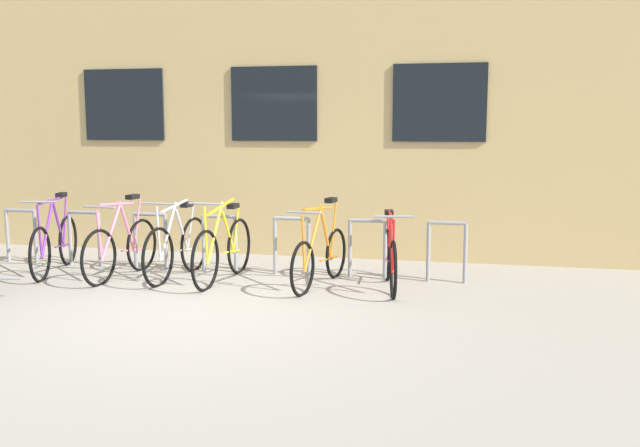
{
  "coord_description": "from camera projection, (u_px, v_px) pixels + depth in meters",
  "views": [
    {
      "loc": [
        2.88,
        -6.8,
        1.96
      ],
      "look_at": [
        1.04,
        1.6,
        0.74
      ],
      "focal_mm": 39.15,
      "sensor_mm": 36.0,
      "label": 1
    }
  ],
  "objects": [
    {
      "name": "bicycle_purple",
      "position": [
        55.0,
        243.0,
        9.31
      ],
      "size": [
        0.57,
        1.75,
        1.06
      ],
      "color": "black",
      "rests_on": "ground"
    },
    {
      "name": "bicycle_red",
      "position": [
        390.0,
        258.0,
        8.39
      ],
      "size": [
        0.48,
        1.62,
        0.96
      ],
      "color": "black",
      "rests_on": "ground"
    },
    {
      "name": "bicycle_yellow",
      "position": [
        223.0,
        250.0,
        8.79
      ],
      "size": [
        0.44,
        1.8,
        1.07
      ],
      "color": "black",
      "rests_on": "ground"
    },
    {
      "name": "bicycle_pink",
      "position": [
        121.0,
        247.0,
        9.0
      ],
      "size": [
        0.44,
        1.69,
        1.07
      ],
      "color": "black",
      "rests_on": "ground"
    },
    {
      "name": "bike_rack",
      "position": [
        219.0,
        238.0,
        9.32
      ],
      "size": [
        6.5,
        0.05,
        0.78
      ],
      "color": "gray",
      "rests_on": "ground"
    },
    {
      "name": "bicycle_orange",
      "position": [
        320.0,
        255.0,
        8.53
      ],
      "size": [
        0.48,
        1.69,
        1.07
      ],
      "color": "black",
      "rests_on": "ground"
    },
    {
      "name": "storefront_building",
      "position": [
        325.0,
        47.0,
        13.52
      ],
      "size": [
        28.0,
        7.17,
        6.92
      ],
      "color": "tan",
      "rests_on": "ground"
    },
    {
      "name": "bicycle_silver",
      "position": [
        177.0,
        247.0,
        8.96
      ],
      "size": [
        0.44,
        1.7,
        1.04
      ],
      "color": "black",
      "rests_on": "ground"
    },
    {
      "name": "ground_plane",
      "position": [
        193.0,
        309.0,
        7.47
      ],
      "size": [
        42.0,
        42.0,
        0.0
      ],
      "primitive_type": "plane",
      "color": "#9E998E"
    }
  ]
}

